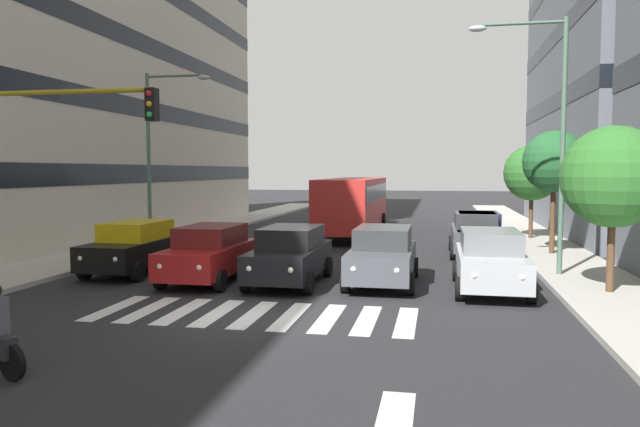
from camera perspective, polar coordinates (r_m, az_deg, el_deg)
name	(u,v)px	position (r m, az deg, el deg)	size (l,w,h in m)	color
ground_plane	(254,315)	(14.59, -6.28, -9.49)	(180.00, 180.00, 0.00)	#262628
crosswalk_markings	(254,314)	(14.59, -6.28, -9.47)	(7.65, 2.80, 0.01)	silver
lane_arrow_0	(394,421)	(8.74, 7.06, -18.94)	(0.50, 2.20, 0.01)	silver
car_0	(491,260)	(17.77, 15.84, -4.27)	(2.02, 4.44, 1.72)	#B2B7BC
car_1	(383,255)	(18.21, 5.96, -3.93)	(2.02, 4.44, 1.72)	#474C51
car_2	(290,255)	(18.22, -2.86, -3.91)	(2.02, 4.44, 1.72)	black
car_3	(210,253)	(18.91, -10.40, -3.68)	(2.02, 4.44, 1.72)	maroon
car_4	(135,247)	(21.03, -17.14, -3.01)	(2.02, 4.44, 1.72)	black
car_row2_0	(479,233)	(25.35, 14.79, -1.78)	(2.02, 4.44, 1.72)	navy
car_row2_1	(475,233)	(25.07, 14.47, -1.84)	(2.02, 4.44, 1.72)	#474C51
bus_behind_traffic	(353,200)	(31.56, 3.18, 1.25)	(2.78, 10.50, 3.00)	red
traffic_light_gantry	(28,157)	(16.42, -25.93, 4.82)	(4.97, 0.36, 5.50)	#AD991E
street_lamp_left	(548,120)	(20.29, 20.80, 8.24)	(3.00, 0.28, 7.99)	#4C6B56
street_lamp_right	(158,141)	(26.97, -15.06, 6.61)	(2.93, 0.28, 7.42)	#4C6B56
street_tree_0	(613,177)	(17.89, 26.02, 3.12)	(2.73, 2.73, 4.47)	#513823
street_tree_1	(554,162)	(25.40, 21.29, 4.58)	(2.43, 2.43, 4.84)	#513823
street_tree_2	(532,173)	(30.92, 19.43, 3.64)	(2.69, 2.69, 4.51)	#513823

